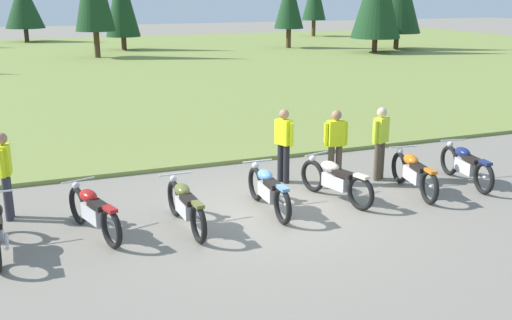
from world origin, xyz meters
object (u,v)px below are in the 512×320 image
object	(u,v)px
motorcycle_orange	(414,173)
motorcycle_navy	(466,165)
rider_checking_bike	(284,141)
rider_in_hivis_vest	(380,139)
motorcycle_cream	(335,180)
rider_with_back_turned	(5,171)
motorcycle_sky_blue	(268,190)
rider_near_row_end	(336,143)
motorcycle_red	(93,211)
motorcycle_olive	(186,205)

from	to	relation	value
motorcycle_orange	motorcycle_navy	bearing A→B (deg)	3.37
rider_checking_bike	rider_in_hivis_vest	bearing A→B (deg)	-16.41
motorcycle_cream	rider_with_back_turned	xyz separation A→B (m)	(-6.21, 1.34, 0.51)
rider_with_back_turned	rider_checking_bike	size ratio (longest dim) A/B	1.00
motorcycle_cream	rider_in_hivis_vest	world-z (taller)	rider_in_hivis_vest
motorcycle_sky_blue	motorcycle_cream	xyz separation A→B (m)	(1.52, 0.07, 0.00)
motorcycle_orange	rider_near_row_end	world-z (taller)	rider_near_row_end
motorcycle_red	motorcycle_navy	world-z (taller)	same
motorcycle_red	motorcycle_olive	world-z (taller)	same
motorcycle_cream	motorcycle_orange	bearing A→B (deg)	-6.18
motorcycle_navy	motorcycle_orange	bearing A→B (deg)	-176.63
rider_in_hivis_vest	motorcycle_navy	bearing A→B (deg)	-30.83
motorcycle_sky_blue	motorcycle_navy	bearing A→B (deg)	-0.44
motorcycle_olive	motorcycle_sky_blue	size ratio (longest dim) A/B	1.00
motorcycle_olive	motorcycle_red	bearing A→B (deg)	169.20
motorcycle_orange	rider_checking_bike	distance (m)	2.87
motorcycle_red	motorcycle_cream	size ratio (longest dim) A/B	0.99
rider_with_back_turned	rider_checking_bike	world-z (taller)	same
motorcycle_orange	rider_in_hivis_vest	world-z (taller)	rider_in_hivis_vest
motorcycle_sky_blue	rider_with_back_turned	size ratio (longest dim) A/B	1.26
rider_with_back_turned	rider_checking_bike	xyz separation A→B (m)	(5.71, 0.14, 0.00)
motorcycle_olive	rider_in_hivis_vest	world-z (taller)	rider_in_hivis_vest
motorcycle_cream	rider_in_hivis_vest	distance (m)	1.89
motorcycle_orange	rider_checking_bike	bearing A→B (deg)	143.68
rider_with_back_turned	motorcycle_sky_blue	bearing A→B (deg)	-16.78
motorcycle_orange	motorcycle_navy	distance (m)	1.45
motorcycle_olive	rider_checking_bike	distance (m)	3.33
motorcycle_orange	rider_in_hivis_vest	distance (m)	1.18
motorcycle_red	motorcycle_orange	bearing A→B (deg)	-1.40
motorcycle_cream	rider_with_back_turned	size ratio (longest dim) A/B	1.23
rider_in_hivis_vest	rider_checking_bike	xyz separation A→B (m)	(-2.10, 0.62, 0.00)
motorcycle_sky_blue	rider_near_row_end	bearing A→B (deg)	26.87
motorcycle_sky_blue	rider_in_hivis_vest	size ratio (longest dim) A/B	1.26
motorcycle_olive	rider_checking_bike	world-z (taller)	rider_checking_bike
motorcycle_red	motorcycle_sky_blue	bearing A→B (deg)	-0.69
rider_checking_bike	motorcycle_cream	bearing A→B (deg)	-71.50
motorcycle_sky_blue	rider_checking_bike	bearing A→B (deg)	56.62
rider_near_row_end	rider_with_back_turned	size ratio (longest dim) A/B	1.00
motorcycle_red	motorcycle_olive	size ratio (longest dim) A/B	0.97
rider_in_hivis_vest	motorcycle_olive	bearing A→B (deg)	-166.17
rider_near_row_end	rider_in_hivis_vest	distance (m)	1.09
motorcycle_red	rider_with_back_turned	size ratio (longest dim) A/B	1.22
motorcycle_olive	motorcycle_orange	xyz separation A→B (m)	(5.02, 0.14, 0.00)
motorcycle_red	rider_near_row_end	distance (m)	5.45
motorcycle_cream	motorcycle_navy	size ratio (longest dim) A/B	0.98
rider_in_hivis_vest	motorcycle_cream	bearing A→B (deg)	-151.82
motorcycle_orange	rider_checking_bike	world-z (taller)	rider_checking_bike
motorcycle_navy	rider_checking_bike	size ratio (longest dim) A/B	1.25
motorcycle_cream	rider_with_back_turned	world-z (taller)	rider_with_back_turned
motorcycle_orange	rider_near_row_end	size ratio (longest dim) A/B	1.25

